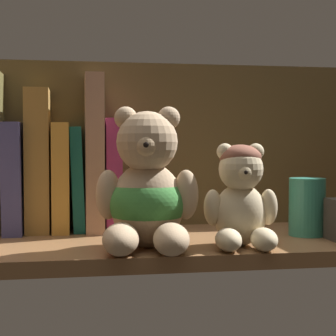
{
  "coord_description": "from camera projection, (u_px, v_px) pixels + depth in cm",
  "views": [
    {
      "loc": [
        -15.67,
        -77.09,
        15.29
      ],
      "look_at": [
        -2.83,
        0.0,
        12.04
      ],
      "focal_mm": 59.13,
      "sensor_mm": 36.0,
      "label": 1
    }
  ],
  "objects": [
    {
      "name": "teddy_bear_larger",
      "position": [
        147.0,
        193.0,
        0.71
      ],
      "size": [
        13.52,
        14.38,
        18.25
      ],
      "color": "tan",
      "rests_on": "shelf_board"
    },
    {
      "name": "shelf_back_panel",
      "position": [
        171.0,
        151.0,
        0.92
      ],
      "size": [
        76.11,
        1.2,
        28.7
      ],
      "primitive_type": "cube",
      "color": "brown",
      "rests_on": "ground"
    },
    {
      "name": "shelf_board",
      "position": [
        187.0,
        245.0,
        0.79
      ],
      "size": [
        73.71,
        25.81,
        2.0
      ],
      "primitive_type": "cube",
      "color": "brown",
      "rests_on": "ground"
    },
    {
      "name": "pillar_candle",
      "position": [
        307.0,
        207.0,
        0.81
      ],
      "size": [
        5.31,
        5.31,
        8.45
      ],
      "primitive_type": "cylinder",
      "color": "#2D7A66",
      "rests_on": "shelf_board"
    },
    {
      "name": "book_4",
      "position": [
        39.0,
        161.0,
        0.86
      ],
      "size": [
        3.6,
        11.06,
        21.73
      ],
      "primitive_type": "cube",
      "color": "olive",
      "rests_on": "shelf_board"
    },
    {
      "name": "book_3",
      "position": [
        15.0,
        177.0,
        0.85
      ],
      "size": [
        3.05,
        13.73,
        16.65
      ],
      "primitive_type": "cube",
      "rotation": [
        0.0,
        -0.01,
        0.0
      ],
      "color": "#414480",
      "rests_on": "shelf_board"
    },
    {
      "name": "book_5",
      "position": [
        61.0,
        177.0,
        0.86
      ],
      "size": [
        2.57,
        11.81,
        16.62
      ],
      "primitive_type": "cube",
      "color": "gold",
      "rests_on": "shelf_board"
    },
    {
      "name": "book_6",
      "position": [
        77.0,
        179.0,
        0.87
      ],
      "size": [
        2.32,
        10.09,
        16.09
      ],
      "primitive_type": "cube",
      "rotation": [
        0.0,
        -0.04,
        0.0
      ],
      "color": "#1A6E64",
      "rests_on": "shelf_board"
    },
    {
      "name": "book_7",
      "position": [
        94.0,
        154.0,
        0.87
      ],
      "size": [
        2.76,
        14.05,
        23.91
      ],
      "primitive_type": "cube",
      "color": "#A87C63",
      "rests_on": "shelf_board"
    },
    {
      "name": "book_8",
      "position": [
        112.0,
        174.0,
        0.88
      ],
      "size": [
        2.43,
        10.28,
        17.38
      ],
      "primitive_type": "cube",
      "color": "#7D224E",
      "rests_on": "shelf_board"
    },
    {
      "name": "teddy_bear_smaller",
      "position": [
        241.0,
        198.0,
        0.72
      ],
      "size": [
        9.95,
        10.18,
        13.52
      ],
      "color": "beige",
      "rests_on": "shelf_board"
    }
  ]
}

